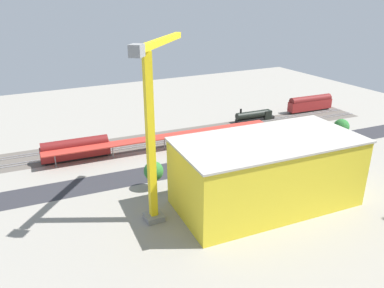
# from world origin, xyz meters

# --- Properties ---
(ground_plane) EXTENTS (204.68, 204.68, 0.00)m
(ground_plane) POSITION_xyz_m (0.00, 0.00, 0.00)
(ground_plane) COLOR gray
(ground_plane) RESTS_ON ground
(rail_bed) EXTENTS (128.52, 21.51, 0.01)m
(rail_bed) POSITION_xyz_m (0.00, -19.48, 0.00)
(rail_bed) COLOR #5B544C
(rail_bed) RESTS_ON ground
(street_asphalt) EXTENTS (128.24, 17.00, 0.01)m
(street_asphalt) POSITION_xyz_m (0.00, 2.52, 0.00)
(street_asphalt) COLOR #2D2D33
(street_asphalt) RESTS_ON ground
(track_rails) EXTENTS (127.68, 15.10, 0.12)m
(track_rails) POSITION_xyz_m (0.00, -19.48, 0.18)
(track_rails) COLOR #9E9EA8
(track_rails) RESTS_ON ground
(platform_canopy_near) EXTENTS (67.15, 8.21, 4.17)m
(platform_canopy_near) POSITION_xyz_m (13.40, -12.01, 3.97)
(platform_canopy_near) COLOR #B73328
(platform_canopy_near) RESTS_ON ground
(locomotive) EXTENTS (15.27, 3.53, 4.97)m
(locomotive) POSITION_xyz_m (-26.24, -22.24, 1.74)
(locomotive) COLOR black
(locomotive) RESTS_ON ground
(passenger_coach) EXTENTS (18.87, 4.33, 6.05)m
(passenger_coach) POSITION_xyz_m (-51.91, -22.24, 3.16)
(passenger_coach) COLOR black
(passenger_coach) RESTS_ON ground
(freight_coach_far) EXTENTS (18.50, 4.17, 5.94)m
(freight_coach_far) POSITION_xyz_m (37.66, -16.72, 3.11)
(freight_coach_far) COLOR black
(freight_coach_far) RESTS_ON ground
(parked_car_0) EXTENTS (4.91, 2.25, 1.59)m
(parked_car_0) POSITION_xyz_m (-19.62, -0.96, 0.71)
(parked_car_0) COLOR black
(parked_car_0) RESTS_ON ground
(parked_car_1) EXTENTS (4.66, 1.86, 1.75)m
(parked_car_1) POSITION_xyz_m (-13.56, -1.02, 0.77)
(parked_car_1) COLOR black
(parked_car_1) RESTS_ON ground
(parked_car_2) EXTENTS (4.85, 2.09, 1.69)m
(parked_car_2) POSITION_xyz_m (-7.08, -0.39, 0.76)
(parked_car_2) COLOR black
(parked_car_2) RESTS_ON ground
(parked_car_3) EXTENTS (4.81, 2.11, 1.68)m
(parked_car_3) POSITION_xyz_m (-1.07, -0.98, 0.74)
(parked_car_3) COLOR black
(parked_car_3) RESTS_ON ground
(parked_car_4) EXTENTS (4.86, 2.29, 1.66)m
(parked_car_4) POSITION_xyz_m (5.79, -0.96, 0.74)
(parked_car_4) COLOR black
(parked_car_4) RESTS_ON ground
(construction_building) EXTENTS (38.96, 20.68, 14.46)m
(construction_building) POSITION_xyz_m (5.88, 25.59, 7.23)
(construction_building) COLOR yellow
(construction_building) RESTS_ON ground
(construction_roof_slab) EXTENTS (39.60, 21.31, 0.40)m
(construction_roof_slab) POSITION_xyz_m (5.88, 25.59, 14.66)
(construction_roof_slab) COLOR #B7B2A8
(construction_roof_slab) RESTS_ON construction_building
(tower_crane) EXTENTS (18.09, 20.91, 35.03)m
(tower_crane) POSITION_xyz_m (28.41, 19.26, 20.72)
(tower_crane) COLOR gray
(tower_crane) RESTS_ON ground
(box_truck_0) EXTENTS (8.62, 2.59, 3.41)m
(box_truck_0) POSITION_xyz_m (-1.52, 10.53, 1.69)
(box_truck_0) COLOR black
(box_truck_0) RESTS_ON ground
(box_truck_1) EXTENTS (9.04, 2.78, 3.38)m
(box_truck_1) POSITION_xyz_m (9.57, 12.38, 1.65)
(box_truck_1) COLOR black
(box_truck_1) RESTS_ON ground
(box_truck_2) EXTENTS (9.27, 3.50, 3.64)m
(box_truck_2) POSITION_xyz_m (-0.19, 9.80, 1.77)
(box_truck_2) COLOR black
(box_truck_2) RESTS_ON ground
(street_tree_0) EXTENTS (4.56, 4.56, 6.69)m
(street_tree_0) POSITION_xyz_m (24.75, 8.50, 4.40)
(street_tree_0) COLOR brown
(street_tree_0) RESTS_ON ground
(street_tree_1) EXTENTS (4.41, 4.41, 7.73)m
(street_tree_1) POSITION_xyz_m (0.91, 7.83, 5.49)
(street_tree_1) COLOR brown
(street_tree_1) RESTS_ON ground
(street_tree_2) EXTENTS (4.64, 4.64, 7.46)m
(street_tree_2) POSITION_xyz_m (-36.43, 7.06, 5.11)
(street_tree_2) COLOR brown
(street_tree_2) RESTS_ON ground
(traffic_light) EXTENTS (0.50, 0.36, 6.53)m
(traffic_light) POSITION_xyz_m (-18.96, 7.20, 4.34)
(traffic_light) COLOR #333333
(traffic_light) RESTS_ON ground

